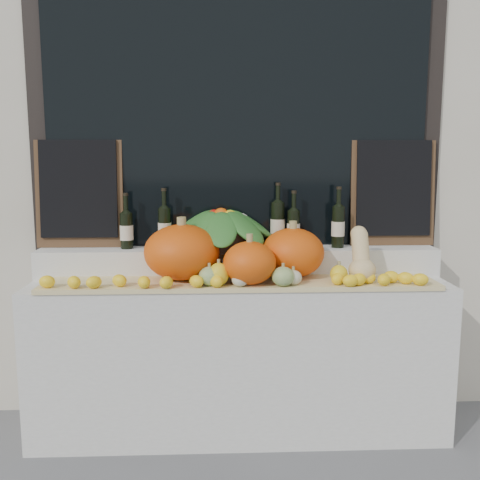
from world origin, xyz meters
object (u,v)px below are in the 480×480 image
at_px(pumpkin_left, 182,252).
at_px(pumpkin_right, 293,253).
at_px(produce_bowl, 221,228).
at_px(wine_bottle_tall, 278,224).
at_px(butternut_squash, 361,258).

xyz_separation_m(pumpkin_left, pumpkin_right, (0.61, 0.04, -0.01)).
bearing_deg(produce_bowl, pumpkin_left, -136.45).
height_order(pumpkin_right, wine_bottle_tall, wine_bottle_tall).
relative_size(pumpkin_left, produce_bowl, 0.63).
distance_m(pumpkin_right, butternut_squash, 0.37).
distance_m(pumpkin_left, wine_bottle_tall, 0.61).
bearing_deg(butternut_squash, pumpkin_left, 175.53).
relative_size(pumpkin_right, wine_bottle_tall, 0.92).
bearing_deg(pumpkin_left, butternut_squash, -4.47).
bearing_deg(pumpkin_right, produce_bowl, 156.96).
height_order(pumpkin_left, butternut_squash, pumpkin_left).
bearing_deg(produce_bowl, wine_bottle_tall, 7.91).
bearing_deg(produce_bowl, pumpkin_right, -23.04).
relative_size(pumpkin_right, butternut_squash, 1.20).
bearing_deg(wine_bottle_tall, produce_bowl, -172.09).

